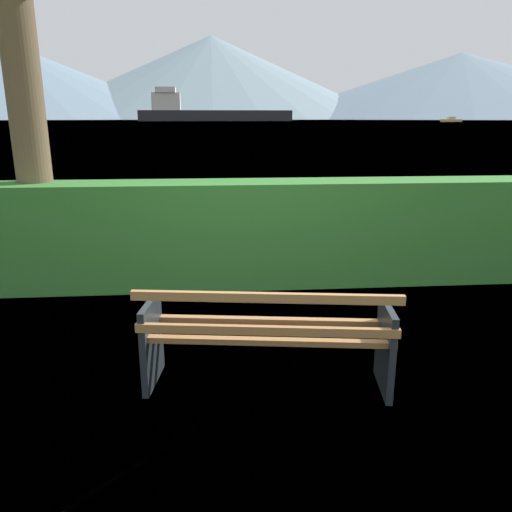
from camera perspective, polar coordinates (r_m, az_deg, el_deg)
ground_plane at (r=4.04m, az=1.27°, el=-14.40°), size 1400.00×1400.00×0.00m
water_surface at (r=309.81m, az=-4.94°, el=15.27°), size 620.00×620.00×0.00m
park_bench at (r=3.78m, az=1.28°, el=-9.21°), size 1.93×0.82×0.87m
hedge_row at (r=6.13m, az=-1.15°, el=2.64°), size 12.20×0.68×1.28m
cargo_ship_large at (r=272.07m, az=-6.01°, el=16.18°), size 80.02×13.36×16.79m
fishing_boat_near at (r=238.93m, az=21.54°, el=14.34°), size 8.76×3.63×2.13m
distant_hills at (r=560.31m, az=-1.83°, el=19.44°), size 876.53×457.31×88.01m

